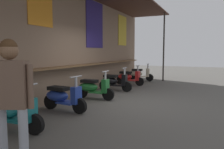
# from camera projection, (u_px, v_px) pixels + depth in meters

# --- Properties ---
(ground_plane) EXTENTS (37.69, 37.69, 0.00)m
(ground_plane) POSITION_uv_depth(u_px,v_px,m) (123.00, 102.00, 7.02)
(ground_plane) COLOR #56544F
(market_stall_facade) EXTENTS (13.46, 2.37, 3.86)m
(market_stall_facade) POSITION_uv_depth(u_px,v_px,m) (73.00, 36.00, 7.58)
(market_stall_facade) COLOR #7F6651
(market_stall_facade) RESTS_ON ground_plane
(scooter_teal) EXTENTS (0.50, 1.40, 0.97)m
(scooter_teal) POSITION_uv_depth(u_px,v_px,m) (10.00, 112.00, 4.38)
(scooter_teal) COLOR #197075
(scooter_teal) RESTS_ON ground_plane
(scooter_blue) EXTENTS (0.49, 1.40, 0.97)m
(scooter_blue) POSITION_uv_depth(u_px,v_px,m) (62.00, 97.00, 5.88)
(scooter_blue) COLOR #233D9E
(scooter_blue) RESTS_ON ground_plane
(scooter_green) EXTENTS (0.46, 1.40, 0.97)m
(scooter_green) POSITION_uv_depth(u_px,v_px,m) (93.00, 88.00, 7.38)
(scooter_green) COLOR #237533
(scooter_green) RESTS_ON ground_plane
(scooter_black) EXTENTS (0.46, 1.40, 0.97)m
(scooter_black) POSITION_uv_depth(u_px,v_px,m) (113.00, 81.00, 8.93)
(scooter_black) COLOR black
(scooter_black) RESTS_ON ground_plane
(scooter_red) EXTENTS (0.46, 1.40, 0.97)m
(scooter_red) POSITION_uv_depth(u_px,v_px,m) (128.00, 77.00, 10.50)
(scooter_red) COLOR red
(scooter_red) RESTS_ON ground_plane
(scooter_cream) EXTENTS (0.49, 1.40, 0.97)m
(scooter_cream) POSITION_uv_depth(u_px,v_px,m) (139.00, 74.00, 12.08)
(scooter_cream) COLOR beige
(scooter_cream) RESTS_ON ground_plane
(shopper_with_handbag) EXTENTS (0.46, 0.66, 1.74)m
(shopper_with_handbag) POSITION_uv_depth(u_px,v_px,m) (10.00, 92.00, 2.81)
(shopper_with_handbag) COLOR #999EA8
(shopper_with_handbag) RESTS_ON ground_plane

